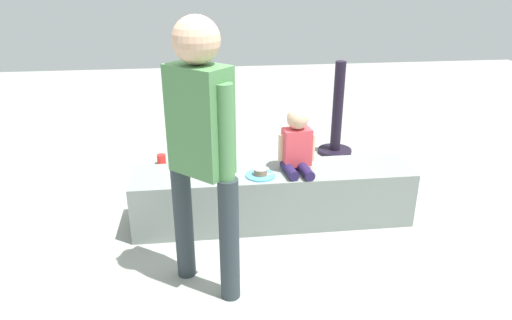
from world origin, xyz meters
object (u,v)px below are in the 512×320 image
gift_bag (195,150)px  cake_plate (260,173)px  adult_standing (201,138)px  party_cup_red (161,159)px  cake_box_white (353,173)px  water_bottle_near_gift (362,181)px  handbag_black_leather (243,181)px  child_seated (297,144)px

gift_bag → cake_plate: bearing=-68.8°
adult_standing → party_cup_red: (-0.42, 1.99, -0.95)m
gift_bag → cake_box_white: size_ratio=1.14×
water_bottle_near_gift → cake_plate: bearing=-153.1°
cake_box_white → handbag_black_leather: handbag_black_leather is taller
child_seated → cake_box_white: bearing=44.4°
water_bottle_near_gift → party_cup_red: bearing=155.3°
handbag_black_leather → water_bottle_near_gift: bearing=-5.1°
cake_box_white → party_cup_red: bearing=162.8°
party_cup_red → adult_standing: bearing=-78.0°
adult_standing → gift_bag: adult_standing is taller
adult_standing → handbag_black_leather: 1.57m
cake_plate → gift_bag: size_ratio=0.65×
child_seated → party_cup_red: child_seated is taller
cake_box_white → handbag_black_leather: bearing=-170.6°
child_seated → gift_bag: bearing=123.0°
adult_standing → water_bottle_near_gift: 2.02m
cake_box_white → gift_bag: bearing=160.8°
adult_standing → gift_bag: 2.12m
adult_standing → cake_plate: bearing=57.2°
water_bottle_near_gift → party_cup_red: size_ratio=2.25×
child_seated → cake_plate: size_ratio=2.16×
adult_standing → party_cup_red: size_ratio=16.43×
cake_plate → child_seated: bearing=16.0°
cake_plate → water_bottle_near_gift: cake_plate is taller
gift_bag → cake_box_white: (1.49, -0.52, -0.10)m
party_cup_red → handbag_black_leather: (0.77, -0.74, 0.06)m
cake_plate → water_bottle_near_gift: (0.98, 0.50, -0.35)m
adult_standing → water_bottle_near_gift: bearing=39.4°
child_seated → cake_box_white: (0.70, 0.69, -0.60)m
cake_box_white → cake_plate: bearing=-142.1°
party_cup_red → water_bottle_near_gift: bearing=-24.7°
child_seated → adult_standing: size_ratio=0.29×
adult_standing → water_bottle_near_gift: adult_standing is taller
water_bottle_near_gift → gift_bag: bearing=151.9°
party_cup_red → handbag_black_leather: size_ratio=0.33×
gift_bag → handbag_black_leather: size_ratio=1.11×
gift_bag → cake_box_white: gift_bag is taller
party_cup_red → cake_box_white: 1.92m
handbag_black_leather → child_seated: bearing=-54.7°
adult_standing → cake_plate: 0.95m
water_bottle_near_gift → party_cup_red: water_bottle_near_gift is taller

